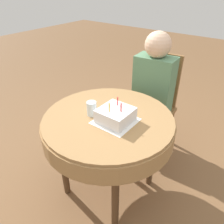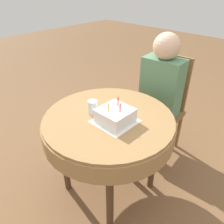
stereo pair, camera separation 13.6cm
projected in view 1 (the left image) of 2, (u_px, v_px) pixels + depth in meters
The scene contains 7 objects.
ground_plane at pixel (109, 187), 1.88m from camera, with size 12.00×12.00×0.00m, color brown.
dining_table at pixel (108, 128), 1.55m from camera, with size 0.92×0.92×0.72m.
chair at pixel (155, 101), 2.14m from camera, with size 0.43×0.43×0.95m.
person at pixel (153, 85), 1.96m from camera, with size 0.36×0.31×1.17m.
napkin at pixel (115, 121), 1.45m from camera, with size 0.26×0.26×0.00m.
birthday_cake at pixel (116, 115), 1.43m from camera, with size 0.21×0.21×0.15m.
drinking_glass at pixel (92, 108), 1.50m from camera, with size 0.07×0.07×0.10m.
Camera 1 is at (0.78, -0.98, 1.54)m, focal length 35.00 mm.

